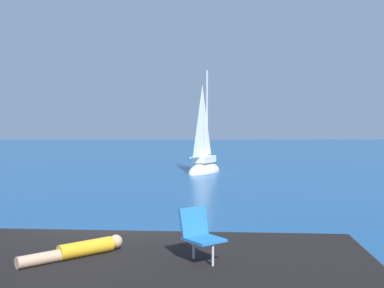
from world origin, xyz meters
The scene contains 7 objects.
ground_plane centered at (0.00, 0.00, 0.00)m, with size 160.00×160.00×0.00m, color navy.
shore_ledge centered at (0.85, -2.94, 0.46)m, with size 7.27×3.38×0.92m, color black.
boulder_seaward centered at (2.01, -1.38, 0.00)m, with size 1.04×0.83×0.57m, color black.
boulder_inland centered at (3.11, -1.18, 0.00)m, with size 1.03×0.83×0.57m, color black.
sailboat_near centered at (3.06, 18.82, 0.37)m, with size 2.84×3.78×6.92m.
person_sunbather centered at (-0.13, -3.06, 1.03)m, with size 1.45×1.22×0.25m.
beach_chair centered at (1.75, -3.31, 1.36)m, with size 0.73×0.76×0.80m.
Camera 1 is at (1.42, -10.48, 3.00)m, focal length 44.76 mm.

